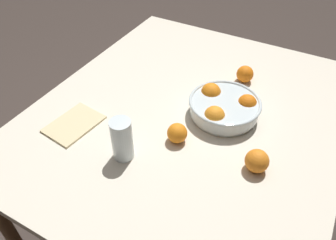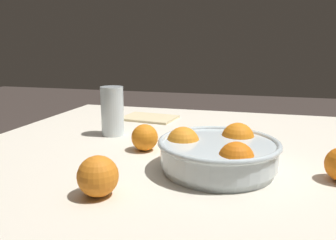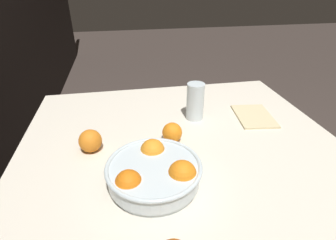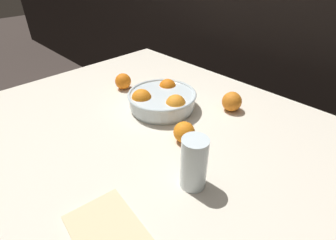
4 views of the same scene
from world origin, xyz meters
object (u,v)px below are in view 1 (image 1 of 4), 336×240
Objects in this scene: juice_glass at (122,141)px; orange_loose_near_bowl at (177,133)px; orange_loose_front at (245,74)px; fruit_bowl at (224,107)px; orange_loose_aside at (257,161)px.

orange_loose_near_bowl is at bearing 140.23° from juice_glass.
fruit_bowl is at bearing 0.80° from orange_loose_front.
juice_glass is 2.11× the size of orange_loose_front.
orange_loose_aside is at bearing 43.72° from fruit_bowl.
orange_loose_aside is (-0.01, 0.27, 0.00)m from orange_loose_near_bowl.
fruit_bowl reaches higher than orange_loose_near_bowl.
juice_glass is 0.19m from orange_loose_near_bowl.
juice_glass is 1.97× the size of orange_loose_aside.
juice_glass is at bearing -31.24° from fruit_bowl.
orange_loose_aside reaches higher than orange_loose_front.
orange_loose_aside is (0.44, 0.19, 0.00)m from orange_loose_front.
orange_loose_near_bowl is 0.99× the size of orange_loose_front.
juice_glass is 0.42m from orange_loose_aside.
fruit_bowl is 0.27m from orange_loose_aside.
juice_glass is at bearing -19.14° from orange_loose_front.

